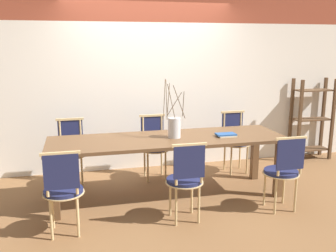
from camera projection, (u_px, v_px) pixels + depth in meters
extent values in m
plane|color=brown|center=(168.00, 196.00, 4.77)|extent=(16.00, 16.00, 0.00)
cube|color=white|center=(149.00, 97.00, 5.71)|extent=(12.00, 0.06, 2.21)
cube|color=brown|center=(168.00, 139.00, 4.61)|extent=(2.91, 0.87, 0.04)
cube|color=brown|center=(55.00, 188.00, 4.07)|extent=(0.09, 0.09, 0.73)
cube|color=brown|center=(279.00, 169.00, 4.69)|extent=(0.09, 0.09, 0.73)
cube|color=brown|center=(57.00, 169.00, 4.69)|extent=(0.09, 0.09, 0.73)
cube|color=brown|center=(255.00, 154.00, 5.32)|extent=(0.09, 0.09, 0.73)
cylinder|color=#1E234C|center=(63.00, 191.00, 3.75)|extent=(0.39, 0.39, 0.04)
cylinder|color=tan|center=(64.00, 193.00, 3.76)|extent=(0.41, 0.41, 0.01)
cylinder|color=tan|center=(53.00, 209.00, 3.90)|extent=(0.03, 0.03, 0.44)
cylinder|color=tan|center=(78.00, 206.00, 3.95)|extent=(0.03, 0.03, 0.44)
cylinder|color=tan|center=(51.00, 219.00, 3.66)|extent=(0.03, 0.03, 0.44)
cylinder|color=tan|center=(78.00, 217.00, 3.71)|extent=(0.03, 0.03, 0.44)
cylinder|color=tan|center=(46.00, 175.00, 3.51)|extent=(0.03, 0.03, 0.43)
cylinder|color=tan|center=(76.00, 173.00, 3.58)|extent=(0.03, 0.03, 0.43)
cube|color=#1E234C|center=(61.00, 172.00, 3.54)|extent=(0.33, 0.02, 0.35)
cube|color=tan|center=(60.00, 154.00, 3.50)|extent=(0.37, 0.03, 0.03)
cylinder|color=#1E234C|center=(184.00, 180.00, 4.05)|extent=(0.39, 0.39, 0.04)
cylinder|color=tan|center=(184.00, 182.00, 4.05)|extent=(0.41, 0.41, 0.01)
cylinder|color=tan|center=(170.00, 197.00, 4.19)|extent=(0.03, 0.03, 0.44)
cylinder|color=tan|center=(192.00, 195.00, 4.25)|extent=(0.03, 0.03, 0.44)
cylinder|color=tan|center=(176.00, 206.00, 3.95)|extent=(0.03, 0.03, 0.44)
cylinder|color=tan|center=(199.00, 204.00, 4.01)|extent=(0.03, 0.03, 0.44)
cylinder|color=tan|center=(176.00, 165.00, 3.81)|extent=(0.03, 0.03, 0.43)
cylinder|color=tan|center=(202.00, 163.00, 3.87)|extent=(0.03, 0.03, 0.43)
cube|color=#1E234C|center=(189.00, 162.00, 3.83)|extent=(0.33, 0.02, 0.35)
cube|color=tan|center=(189.00, 145.00, 3.80)|extent=(0.37, 0.03, 0.03)
cylinder|color=#1E234C|center=(281.00, 172.00, 4.31)|extent=(0.39, 0.39, 0.04)
cylinder|color=tan|center=(281.00, 173.00, 4.32)|extent=(0.41, 0.41, 0.01)
cylinder|color=tan|center=(265.00, 188.00, 4.46)|extent=(0.03, 0.03, 0.44)
cylinder|color=tan|center=(284.00, 186.00, 4.52)|extent=(0.03, 0.03, 0.44)
cylinder|color=tan|center=(275.00, 196.00, 4.22)|extent=(0.03, 0.03, 0.44)
cylinder|color=tan|center=(295.00, 194.00, 4.28)|extent=(0.03, 0.03, 0.44)
cylinder|color=tan|center=(279.00, 157.00, 4.08)|extent=(0.03, 0.03, 0.43)
cylinder|color=tan|center=(301.00, 155.00, 4.14)|extent=(0.03, 0.03, 0.43)
cube|color=#1E234C|center=(291.00, 154.00, 4.10)|extent=(0.33, 0.02, 0.35)
cube|color=tan|center=(292.00, 138.00, 4.06)|extent=(0.37, 0.03, 0.03)
cylinder|color=#1E234C|center=(71.00, 153.00, 5.03)|extent=(0.39, 0.39, 0.04)
cylinder|color=tan|center=(71.00, 155.00, 5.04)|extent=(0.41, 0.41, 0.01)
cylinder|color=tan|center=(82.00, 172.00, 4.99)|extent=(0.03, 0.03, 0.44)
cylinder|color=tan|center=(62.00, 174.00, 4.93)|extent=(0.03, 0.03, 0.44)
cylinder|color=tan|center=(82.00, 166.00, 5.23)|extent=(0.03, 0.03, 0.44)
cylinder|color=tan|center=(63.00, 168.00, 5.17)|extent=(0.03, 0.03, 0.44)
cylinder|color=tan|center=(81.00, 133.00, 5.17)|extent=(0.03, 0.03, 0.43)
cylinder|color=tan|center=(60.00, 134.00, 5.11)|extent=(0.03, 0.03, 0.43)
cube|color=#1E234C|center=(70.00, 132.00, 5.14)|extent=(0.33, 0.02, 0.35)
cube|color=tan|center=(70.00, 119.00, 5.10)|extent=(0.37, 0.03, 0.03)
cylinder|color=#1E234C|center=(155.00, 148.00, 5.30)|extent=(0.39, 0.39, 0.04)
cylinder|color=tan|center=(155.00, 149.00, 5.30)|extent=(0.41, 0.41, 0.01)
cylinder|color=tan|center=(166.00, 166.00, 5.26)|extent=(0.03, 0.03, 0.44)
cylinder|color=tan|center=(148.00, 167.00, 5.20)|extent=(0.03, 0.03, 0.44)
cylinder|color=tan|center=(162.00, 161.00, 5.50)|extent=(0.03, 0.03, 0.44)
cylinder|color=tan|center=(145.00, 162.00, 5.44)|extent=(0.03, 0.03, 0.44)
cylinder|color=tan|center=(162.00, 129.00, 5.44)|extent=(0.03, 0.03, 0.43)
cylinder|color=tan|center=(143.00, 130.00, 5.37)|extent=(0.03, 0.03, 0.43)
cube|color=#1E234C|center=(152.00, 128.00, 5.40)|extent=(0.33, 0.02, 0.35)
cube|color=tan|center=(152.00, 115.00, 5.36)|extent=(0.37, 0.03, 0.03)
cylinder|color=#1E234C|center=(236.00, 142.00, 5.59)|extent=(0.39, 0.39, 0.04)
cylinder|color=tan|center=(236.00, 144.00, 5.59)|extent=(0.41, 0.41, 0.01)
cylinder|color=tan|center=(247.00, 160.00, 5.55)|extent=(0.03, 0.03, 0.44)
cylinder|color=tan|center=(231.00, 161.00, 5.49)|extent=(0.03, 0.03, 0.44)
cylinder|color=tan|center=(240.00, 155.00, 5.79)|extent=(0.03, 0.03, 0.44)
cylinder|color=tan|center=(225.00, 156.00, 5.73)|extent=(0.03, 0.03, 0.44)
cylinder|color=tan|center=(241.00, 124.00, 5.72)|extent=(0.03, 0.03, 0.43)
cylinder|color=tan|center=(224.00, 125.00, 5.66)|extent=(0.03, 0.03, 0.43)
cube|color=#1E234C|center=(232.00, 123.00, 5.69)|extent=(0.33, 0.02, 0.35)
cube|color=tan|center=(233.00, 112.00, 5.65)|extent=(0.37, 0.03, 0.03)
cylinder|color=silver|center=(174.00, 128.00, 4.60)|extent=(0.16, 0.16, 0.25)
cylinder|color=brown|center=(166.00, 99.00, 4.52)|extent=(0.04, 0.20, 0.46)
cylinder|color=brown|center=(183.00, 104.00, 4.54)|extent=(0.05, 0.22, 0.34)
cylinder|color=brown|center=(171.00, 102.00, 4.48)|extent=(0.08, 0.11, 0.42)
cylinder|color=brown|center=(164.00, 99.00, 4.53)|extent=(0.09, 0.24, 0.47)
cylinder|color=brown|center=(168.00, 101.00, 4.54)|extent=(0.08, 0.15, 0.42)
cylinder|color=brown|center=(174.00, 105.00, 4.63)|extent=(0.19, 0.05, 0.31)
cylinder|color=brown|center=(179.00, 102.00, 4.46)|extent=(0.18, 0.08, 0.42)
cube|color=beige|center=(226.00, 136.00, 4.69)|extent=(0.22, 0.17, 0.02)
cube|color=#234C8C|center=(226.00, 134.00, 4.68)|extent=(0.25, 0.15, 0.02)
cube|color=#513823|center=(300.00, 122.00, 6.03)|extent=(0.04, 0.04, 1.35)
cube|color=#513823|center=(333.00, 120.00, 6.17)|extent=(0.04, 0.04, 1.35)
cube|color=#513823|center=(291.00, 119.00, 6.27)|extent=(0.04, 0.04, 1.35)
cube|color=#513823|center=(323.00, 117.00, 6.41)|extent=(0.04, 0.04, 1.35)
cube|color=#513823|center=(309.00, 149.00, 6.33)|extent=(0.61, 0.26, 0.02)
cube|color=#513823|center=(312.00, 119.00, 6.22)|extent=(0.61, 0.26, 0.02)
cube|color=#513823|center=(314.00, 90.00, 6.12)|extent=(0.61, 0.26, 0.02)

